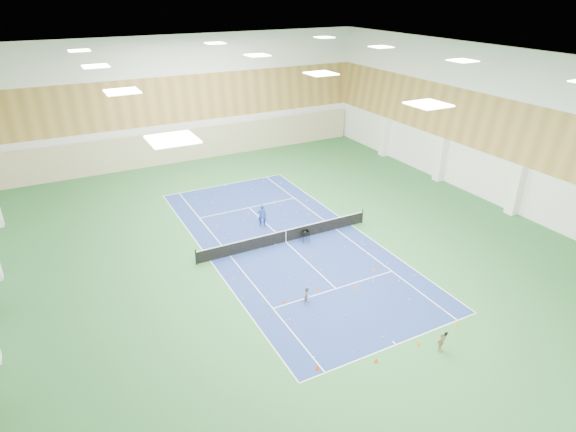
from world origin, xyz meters
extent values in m
plane|color=#296030|center=(0.00, 0.00, 0.00)|extent=(40.00, 40.00, 0.00)
cube|color=navy|center=(0.00, 0.00, 0.01)|extent=(10.97, 23.77, 0.01)
cube|color=#C6B793|center=(0.00, 19.75, 1.60)|extent=(35.40, 0.16, 3.20)
imported|color=#213C9A|center=(-0.42, 2.97, 0.88)|extent=(0.75, 0.61, 1.77)
imported|color=#95959D|center=(-2.11, -6.75, 0.52)|extent=(0.64, 0.62, 1.04)
imported|color=tan|center=(1.62, -13.19, 0.53)|extent=(0.66, 0.36, 1.06)
cone|color=#D7550B|center=(-3.29, -6.21, 0.10)|extent=(0.19, 0.19, 0.21)
cone|color=orange|center=(-0.93, -5.98, 0.11)|extent=(0.21, 0.21, 0.23)
cone|color=#FC570D|center=(1.10, -6.92, 0.12)|extent=(0.22, 0.22, 0.24)
cone|color=orange|center=(3.19, -5.80, 0.12)|extent=(0.23, 0.23, 0.25)
cone|color=#E6430C|center=(-4.28, -11.50, 0.13)|extent=(0.23, 0.23, 0.25)
cone|color=#FC450D|center=(-1.61, -12.39, 0.11)|extent=(0.20, 0.20, 0.22)
cone|color=orange|center=(0.96, -12.41, 0.11)|extent=(0.20, 0.20, 0.22)
cone|color=orange|center=(3.70, -12.22, 0.10)|extent=(0.18, 0.18, 0.19)
camera|label=1|loc=(-13.38, -25.92, 16.09)|focal=30.00mm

